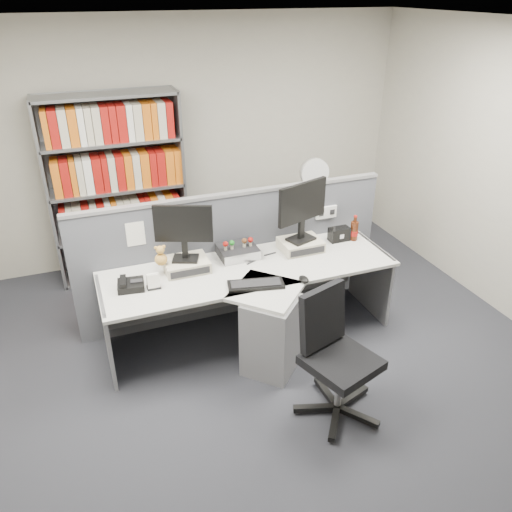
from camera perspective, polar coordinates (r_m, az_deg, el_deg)
name	(u,v)px	position (r m, az deg, el deg)	size (l,w,h in m)	color
ground	(284,390)	(4.34, 3.13, -14.66)	(5.50, 5.50, 0.00)	#2F3138
room_shell	(291,182)	(3.39, 3.92, 8.21)	(5.04, 5.54, 2.72)	#B4AFA0
partition	(234,254)	(4.93, -2.41, 0.27)	(3.00, 0.08, 1.27)	#52545D
desk	(258,306)	(4.49, 0.25, -5.55)	(2.60, 1.20, 0.72)	silver
monitor_riser_left	(186,265)	(4.52, -7.75, -0.97)	(0.38, 0.31, 0.10)	beige
monitor_riser_right	(301,245)	(4.84, 4.98, 1.25)	(0.38, 0.31, 0.10)	beige
monitor_left	(184,228)	(4.36, -8.05, 3.09)	(0.47, 0.23, 0.51)	black
monitor_right	(302,207)	(4.68, 5.16, 5.47)	(0.53, 0.25, 0.56)	black
desktop_pc	(238,251)	(4.71, -2.05, 0.51)	(0.35, 0.31, 0.09)	black
figurines	(238,243)	(4.65, -2.00, 1.48)	(0.29, 0.05, 0.09)	beige
keyboard	(256,284)	(4.25, -0.02, -3.17)	(0.49, 0.27, 0.03)	black
mouse	(304,279)	(4.33, 5.33, -2.59)	(0.07, 0.12, 0.04)	black
desk_phone	(130,285)	(4.34, -13.79, -3.11)	(0.24, 0.22, 0.09)	black
desk_calendar	(153,282)	(4.29, -11.33, -2.89)	(0.11, 0.08, 0.13)	black
plush_toy	(161,257)	(4.41, -10.53, -0.08)	(0.11, 0.11, 0.18)	gold
speaker	(339,234)	(5.05, 9.21, 2.41)	(0.20, 0.11, 0.13)	black
cola_bottle	(354,231)	(5.08, 10.83, 2.77)	(0.08, 0.08, 0.26)	#3F190A
shelving_unit	(118,192)	(5.71, -15.08, 6.90)	(1.41, 0.40, 2.00)	slate
filing_cabinet	(311,232)	(6.09, 6.11, 2.67)	(0.45, 0.61, 0.70)	slate
desk_fan	(314,176)	(5.83, 6.46, 8.82)	(0.32, 0.19, 0.54)	white
office_chair	(334,352)	(3.90, 8.64, -10.47)	(0.66, 0.64, 1.00)	silver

